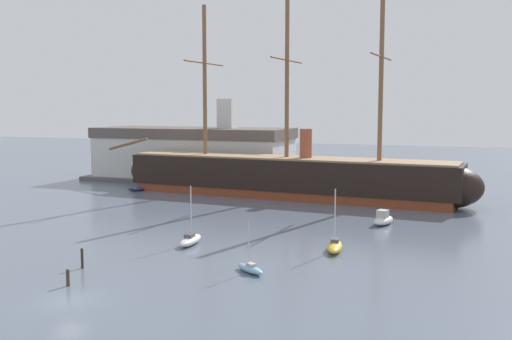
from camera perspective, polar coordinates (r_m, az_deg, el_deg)
name	(u,v)px	position (r m, az deg, el deg)	size (l,w,h in m)	color
ground_plane	(69,301)	(48.33, -17.90, -12.12)	(400.00, 400.00, 0.00)	slate
tall_ship	(286,176)	(97.06, 3.01, -0.58)	(67.85, 15.69, 32.62)	brown
sailboat_foreground_right	(250,268)	(53.34, -0.58, -9.64)	(3.58, 2.94, 4.70)	#7FB2D6
sailboat_near_centre	(190,240)	(64.19, -6.46, -6.82)	(1.90, 5.07, 6.46)	silver
sailboat_mid_right	(335,246)	(61.56, 7.74, -7.39)	(2.36, 5.26, 6.61)	gold
motorboat_alongside_stern	(383,219)	(76.18, 12.40, -4.76)	(2.84, 4.92, 1.94)	silver
dinghy_far_left	(136,189)	(106.31, -11.75, -1.86)	(2.98, 1.75, 0.66)	#1E284C
mooring_piling_nearest	(82,258)	(56.92, -16.72, -8.32)	(0.25, 0.25, 1.89)	#382B1E
mooring_piling_left_pair	(68,278)	(51.88, -18.01, -10.04)	(0.29, 0.29, 1.42)	#423323
dockside_warehouse_left	(194,154)	(119.80, -6.15, 1.56)	(43.49, 17.79, 16.66)	#565659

